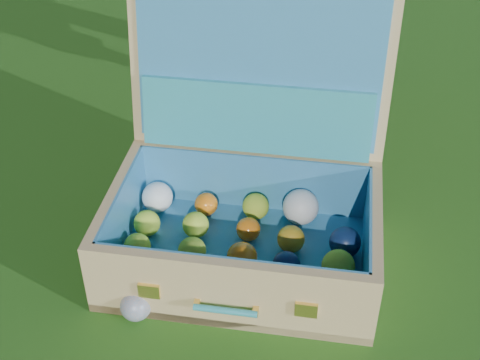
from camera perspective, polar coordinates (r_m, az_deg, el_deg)
ground at (r=1.74m, az=3.99°, el=-6.95°), size 60.00×60.00×0.00m
stray_ball at (r=1.60m, az=-8.89°, el=-10.57°), size 0.07×0.07×0.07m
suitcase at (r=1.68m, az=0.57°, el=-0.54°), size 0.77×0.68×0.64m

